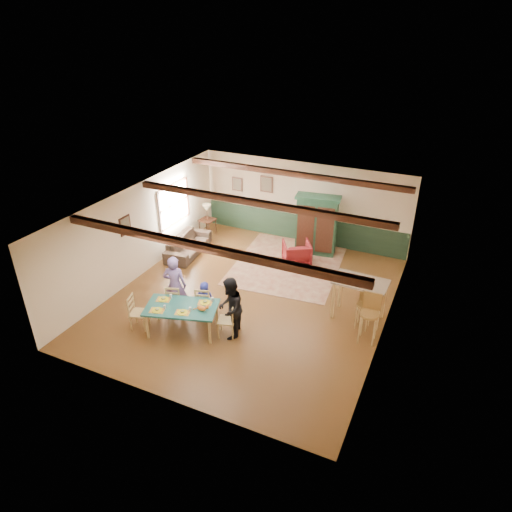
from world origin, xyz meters
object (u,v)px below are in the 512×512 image
at_px(dining_chair_far_left, 175,299).
at_px(end_table, 208,227).
at_px(person_child, 205,299).
at_px(person_man, 175,285).
at_px(bar_stool_right, 369,320).
at_px(bar_stool_left, 364,310).
at_px(dining_chair_end_right, 227,319).
at_px(counter_table, 359,300).
at_px(table_lamp, 207,212).
at_px(dining_chair_end_left, 139,312).
at_px(armchair, 297,253).
at_px(cat, 202,308).
at_px(armoire, 317,225).
at_px(person_woman, 230,308).
at_px(sofa, 188,245).
at_px(dining_table, 183,319).
at_px(dining_chair_far_right, 204,301).

height_order(dining_chair_far_left, end_table, dining_chair_far_left).
bearing_deg(person_child, dining_chair_far_left, 5.71).
bearing_deg(person_man, bar_stool_right, 173.57).
distance_m(bar_stool_left, bar_stool_right, 0.57).
bearing_deg(end_table, dining_chair_end_right, -55.38).
relative_size(dining_chair_far_left, counter_table, 0.69).
bearing_deg(dining_chair_end_right, table_lamp, -162.18).
bearing_deg(dining_chair_end_left, armchair, -43.85).
bearing_deg(person_child, dining_chair_end_left, 27.30).
xyz_separation_m(cat, bar_stool_left, (3.36, 1.91, -0.29)).
bearing_deg(counter_table, dining_chair_end_left, -150.92).
bearing_deg(dining_chair_far_left, armoire, -131.16).
distance_m(person_woman, end_table, 5.73).
bearing_deg(counter_table, bar_stool_left, -58.87).
height_order(person_child, table_lamp, table_lamp).
bearing_deg(sofa, table_lamp, -2.53).
bearing_deg(armchair, dining_table, 41.98).
relative_size(armoire, table_lamp, 3.57).
xyz_separation_m(person_child, armchair, (1.18, 3.47, -0.10)).
bearing_deg(sofa, armoire, -71.88).
relative_size(dining_chair_end_left, person_man, 0.55).
height_order(dining_table, sofa, dining_table).
bearing_deg(sofa, person_child, -147.69).
xyz_separation_m(dining_chair_far_left, dining_chair_end_left, (-0.48, -0.85, 0.00)).
xyz_separation_m(dining_chair_far_right, armchair, (1.16, 3.54, -0.07)).
bearing_deg(dining_chair_far_right, person_child, -90.00).
bearing_deg(person_child, counter_table, -174.05).
xyz_separation_m(dining_chair_far_right, armoire, (1.43, 4.52, 0.52)).
height_order(dining_chair_far_left, bar_stool_right, bar_stool_right).
xyz_separation_m(dining_chair_end_left, bar_stool_right, (5.14, 1.78, 0.17)).
distance_m(person_woman, bar_stool_right, 3.20).
height_order(person_man, end_table, person_man).
bearing_deg(bar_stool_left, sofa, 168.30).
xyz_separation_m(dining_chair_far_right, person_woman, (0.96, -0.42, 0.33)).
bearing_deg(dining_table, counter_table, 32.10).
height_order(dining_chair_far_left, sofa, dining_chair_far_left).
distance_m(end_table, table_lamp, 0.57).
bearing_deg(dining_chair_end_left, end_table, -4.37).
bearing_deg(person_woman, dining_chair_far_left, -113.57).
distance_m(dining_chair_far_right, sofa, 3.60).
height_order(dining_table, person_man, person_man).
xyz_separation_m(person_woman, cat, (-0.60, -0.28, 0.01)).
relative_size(person_man, sofa, 0.80).
relative_size(dining_chair_far_right, armchair, 1.09).
distance_m(cat, sofa, 4.39).
bearing_deg(person_woman, dining_chair_far_right, -130.27).
height_order(cat, counter_table, counter_table).
xyz_separation_m(armoire, end_table, (-3.79, -0.29, -0.67)).
xyz_separation_m(armchair, bar_stool_left, (2.56, -2.32, 0.13)).
bearing_deg(person_man, dining_table, 116.57).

